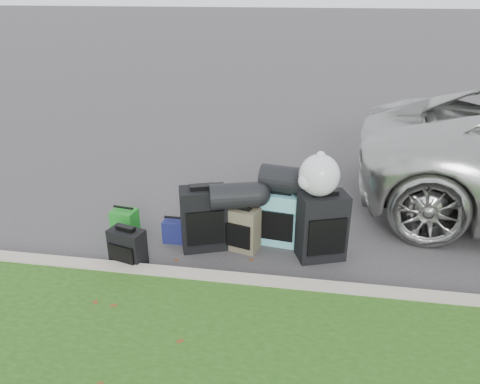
% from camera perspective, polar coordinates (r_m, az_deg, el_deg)
% --- Properties ---
extents(ground, '(120.00, 120.00, 0.00)m').
position_cam_1_polar(ground, '(5.72, 0.67, -5.91)').
color(ground, '#383535').
rests_on(ground, ground).
extents(curb, '(120.00, 0.18, 0.15)m').
position_cam_1_polar(curb, '(4.85, -1.14, -10.98)').
color(curb, '#9E937F').
rests_on(curb, ground).
extents(suitcase_small_black, '(0.42, 0.30, 0.47)m').
position_cam_1_polar(suitcase_small_black, '(5.22, -13.50, -6.84)').
color(suitcase_small_black, black).
rests_on(suitcase_small_black, ground).
extents(suitcase_large_black_left, '(0.60, 0.47, 0.75)m').
position_cam_1_polar(suitcase_large_black_left, '(5.43, -4.45, -3.24)').
color(suitcase_large_black_left, black).
rests_on(suitcase_large_black_left, ground).
extents(suitcase_olive, '(0.43, 0.33, 0.52)m').
position_cam_1_polar(suitcase_olive, '(5.43, 0.29, -4.53)').
color(suitcase_olive, '#46412F').
rests_on(suitcase_olive, ground).
extents(suitcase_teal, '(0.49, 0.33, 0.65)m').
position_cam_1_polar(suitcase_teal, '(5.55, 4.89, -3.20)').
color(suitcase_teal, teal).
rests_on(suitcase_teal, ground).
extents(suitcase_large_black_right, '(0.59, 0.47, 0.78)m').
position_cam_1_polar(suitcase_large_black_right, '(5.29, 9.96, -4.17)').
color(suitcase_large_black_right, black).
rests_on(suitcase_large_black_right, ground).
extents(tote_green, '(0.32, 0.27, 0.33)m').
position_cam_1_polar(tote_green, '(5.95, -13.86, -3.60)').
color(tote_green, '#1B7C1F').
rests_on(tote_green, ground).
extents(tote_navy, '(0.26, 0.20, 0.27)m').
position_cam_1_polar(tote_navy, '(5.71, -7.98, -4.67)').
color(tote_navy, '#161B4E').
rests_on(tote_navy, ground).
extents(duffel_left, '(0.62, 0.45, 0.30)m').
position_cam_1_polar(duffel_left, '(5.27, -0.71, -0.47)').
color(duffel_left, black).
rests_on(duffel_left, suitcase_olive).
extents(duffel_right, '(0.61, 0.41, 0.32)m').
position_cam_1_polar(duffel_right, '(5.38, 5.53, 1.52)').
color(duffel_right, black).
rests_on(duffel_right, suitcase_teal).
extents(trash_bag, '(0.44, 0.44, 0.44)m').
position_cam_1_polar(trash_bag, '(5.04, 9.65, 2.03)').
color(trash_bag, silver).
rests_on(trash_bag, suitcase_large_black_right).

